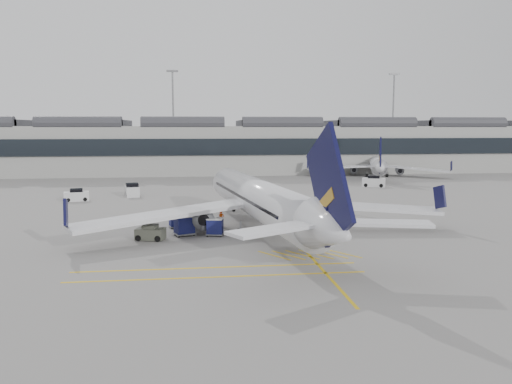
{
  "coord_description": "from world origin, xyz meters",
  "views": [
    {
      "loc": [
        0.48,
        -47.62,
        10.79
      ],
      "look_at": [
        6.81,
        4.11,
        4.0
      ],
      "focal_mm": 35.0,
      "sensor_mm": 36.0,
      "label": 1
    }
  ],
  "objects": [
    {
      "name": "safety_cone_nose",
      "position": [
        8.34,
        22.7,
        0.22
      ],
      "size": [
        0.32,
        0.32,
        0.44
      ],
      "primitive_type": "cone",
      "color": "#F24C0A",
      "rests_on": "ground"
    },
    {
      "name": "ground",
      "position": [
        0.0,
        0.0,
        0.0
      ],
      "size": [
        220.0,
        220.0,
        0.0
      ],
      "primitive_type": "plane",
      "color": "gray",
      "rests_on": "ground"
    },
    {
      "name": "light_masts",
      "position": [
        -1.67,
        86.0,
        14.49
      ],
      "size": [
        113.0,
        0.6,
        25.45
      ],
      "color": "slate",
      "rests_on": "ground"
    },
    {
      "name": "service_van_right",
      "position": [
        32.8,
        39.46,
        0.94
      ],
      "size": [
        4.55,
        3.47,
        2.1
      ],
      "rotation": [
        0.0,
        0.0,
        -0.4
      ],
      "color": "silver",
      "rests_on": "ground"
    },
    {
      "name": "baggage_cart_b",
      "position": [
        2.36,
        1.51,
        0.95
      ],
      "size": [
        1.93,
        1.7,
        1.77
      ],
      "rotation": [
        0.0,
        0.0,
        -0.21
      ],
      "color": "gray",
      "rests_on": "ground"
    },
    {
      "name": "airliner_far",
      "position": [
        40.26,
        57.92,
        2.64
      ],
      "size": [
        29.34,
        32.55,
        8.97
      ],
      "rotation": [
        0.0,
        0.0,
        -0.32
      ],
      "color": "silver",
      "rests_on": "ground"
    },
    {
      "name": "pushback_tug",
      "position": [
        -3.9,
        0.35,
        0.67
      ],
      "size": [
        2.99,
        2.24,
        1.5
      ],
      "rotation": [
        0.0,
        0.0,
        -0.25
      ],
      "color": "#4A4D41",
      "rests_on": "ground"
    },
    {
      "name": "belt_loader",
      "position": [
        11.7,
        6.98,
        0.53
      ],
      "size": [
        4.46,
        1.56,
        1.83
      ],
      "rotation": [
        0.0,
        0.0,
        0.01
      ],
      "color": "silver",
      "rests_on": "ground"
    },
    {
      "name": "ramp_agent_b",
      "position": [
        1.04,
        8.2,
        0.85
      ],
      "size": [
        0.93,
        0.78,
        1.71
      ],
      "primitive_type": "imported",
      "rotation": [
        0.0,
        0.0,
        3.32
      ],
      "color": "red",
      "rests_on": "ground"
    },
    {
      "name": "airliner_main",
      "position": [
        7.21,
        2.85,
        3.28
      ],
      "size": [
        38.01,
        41.81,
        11.16
      ],
      "rotation": [
        0.0,
        0.0,
        0.15
      ],
      "color": "silver",
      "rests_on": "ground"
    },
    {
      "name": "service_van_left",
      "position": [
        -16.93,
        27.71,
        0.8
      ],
      "size": [
        3.79,
        2.45,
        1.8
      ],
      "rotation": [
        0.0,
        0.0,
        0.21
      ],
      "color": "silver",
      "rests_on": "ground"
    },
    {
      "name": "ramp_agent_a",
      "position": [
        3.22,
        6.04,
        0.88
      ],
      "size": [
        0.76,
        0.64,
        1.77
      ],
      "primitive_type": "imported",
      "rotation": [
        0.0,
        0.0,
        0.41
      ],
      "color": "#F54D0C",
      "rests_on": "ground"
    },
    {
      "name": "baggage_cart_d",
      "position": [
        0.09,
        7.6,
        1.06
      ],
      "size": [
        2.1,
        1.82,
        1.98
      ],
      "rotation": [
        0.0,
        0.0,
        0.15
      ],
      "color": "gray",
      "rests_on": "ground"
    },
    {
      "name": "baggage_cart_c",
      "position": [
        -1.56,
        5.97,
        0.94
      ],
      "size": [
        1.96,
        1.75,
        1.76
      ],
      "rotation": [
        0.0,
        0.0,
        0.25
      ],
      "color": "gray",
      "rests_on": "ground"
    },
    {
      "name": "safety_cone_engine",
      "position": [
        14.13,
        8.57,
        0.22
      ],
      "size": [
        0.32,
        0.32,
        0.44
      ],
      "primitive_type": "cone",
      "color": "#F24C0A",
      "rests_on": "ground"
    },
    {
      "name": "terminal",
      "position": [
        0.0,
        71.93,
        6.14
      ],
      "size": [
        200.0,
        20.45,
        12.4
      ],
      "color": "#9E9E99",
      "rests_on": "ground"
    },
    {
      "name": "apron_markings",
      "position": [
        10.0,
        10.0,
        0.01
      ],
      "size": [
        0.25,
        60.0,
        0.01
      ],
      "primitive_type": "cube",
      "color": "gold",
      "rests_on": "ground"
    },
    {
      "name": "service_van_mid",
      "position": [
        -9.42,
        31.91,
        0.91
      ],
      "size": [
        2.72,
        4.28,
        2.04
      ],
      "rotation": [
        0.0,
        0.0,
        1.77
      ],
      "color": "silver",
      "rests_on": "ground"
    },
    {
      "name": "baggage_cart_a",
      "position": [
        -0.69,
        1.95,
        1.08
      ],
      "size": [
        2.36,
        2.16,
        2.02
      ],
      "rotation": [
        0.0,
        0.0,
        0.36
      ],
      "color": "gray",
      "rests_on": "ground"
    }
  ]
}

